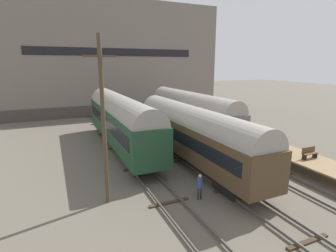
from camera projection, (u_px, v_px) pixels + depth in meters
name	position (u px, v px, depth m)	size (l,w,h in m)	color
ground_plane	(206.00, 173.00, 20.49)	(200.00, 200.00, 0.00)	#60594C
track_left	(152.00, 182.00, 18.67)	(2.60, 60.00, 0.26)	#4C4742
track_middle	(206.00, 171.00, 20.46)	(2.60, 60.00, 0.26)	#4C4742
track_right	(252.00, 163.00, 22.25)	(2.60, 60.00, 0.26)	#4C4742
train_car_green	(120.00, 119.00, 25.85)	(2.99, 18.42, 5.40)	black
train_car_brown	(192.00, 131.00, 22.03)	(2.86, 17.76, 4.95)	black
train_car_grey	(190.00, 110.00, 31.40)	(2.91, 17.64, 5.13)	black
station_platform	(272.00, 146.00, 23.91)	(3.19, 15.71, 1.07)	#8C704C
bench	(309.00, 152.00, 20.54)	(1.40, 0.40, 0.91)	brown
person_worker	(200.00, 184.00, 16.27)	(0.32, 0.32, 1.70)	#282833
utility_pole	(103.00, 121.00, 15.01)	(1.80, 0.24, 9.92)	#473828
warehouse_building	(109.00, 59.00, 47.27)	(38.06, 11.30, 18.64)	#46403A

